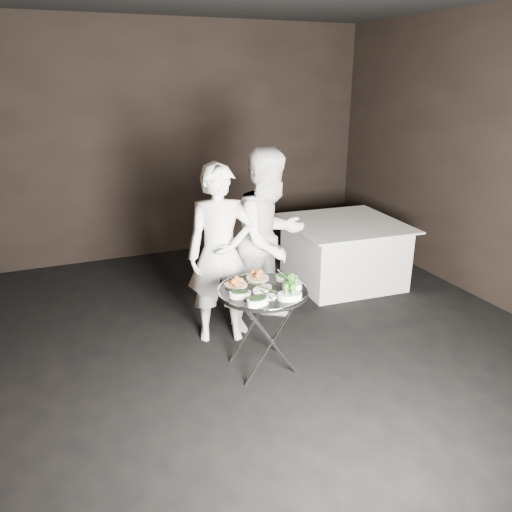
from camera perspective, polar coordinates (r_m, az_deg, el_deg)
name	(u,v)px	position (r m, az deg, el deg)	size (l,w,h in m)	color
floor	(251,395)	(4.04, -0.58, -15.60)	(6.00, 7.00, 0.05)	black
wall_back	(149,143)	(6.73, -12.19, 12.53)	(6.00, 0.05, 3.00)	black
tray_stand	(263,326)	(4.12, 0.81, -8.01)	(0.47, 0.40, 0.69)	silver
serving_tray	(263,291)	(3.98, 0.83, -4.03)	(0.73, 0.73, 0.04)	black
potato_plate_a	(236,282)	(4.05, -2.31, -3.02)	(0.19, 0.19, 0.07)	beige
potato_plate_b	(258,276)	(4.17, 0.18, -2.26)	(0.19, 0.19, 0.07)	beige
greens_bowl	(282,277)	(4.16, 3.02, -2.40)	(0.12, 0.12, 0.06)	white
asparagus_plate_a	(262,288)	(3.96, 0.72, -3.70)	(0.22, 0.18, 0.04)	white
asparagus_plate_b	(267,296)	(3.83, 1.28, -4.61)	(0.18, 0.11, 0.04)	white
spinach_bowl_a	(240,293)	(3.84, -1.84, -4.30)	(0.20, 0.16, 0.07)	white
spinach_bowl_b	(258,300)	(3.72, 0.22, -5.05)	(0.20, 0.16, 0.08)	white
broccoli_bowl_a	(292,285)	(4.00, 4.13, -3.34)	(0.18, 0.15, 0.07)	white
broccoli_bowl_b	(290,295)	(3.82, 3.88, -4.43)	(0.21, 0.17, 0.08)	white
serving_utensils	(262,280)	(4.02, 0.67, -2.81)	(0.59, 0.42, 0.01)	silver
waiter_left	(220,255)	(4.45, -4.10, 0.17)	(0.60, 0.39, 1.63)	white
waiter_right	(270,239)	(4.71, 1.61, 1.90)	(0.84, 0.65, 1.73)	white
dining_table	(343,252)	(5.96, 9.90, 0.49)	(1.27, 1.27, 0.72)	silver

